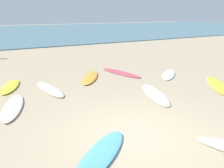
% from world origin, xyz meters
% --- Properties ---
extents(ground_plane, '(120.00, 120.00, 0.00)m').
position_xyz_m(ground_plane, '(0.00, 0.00, 0.00)').
color(ground_plane, tan).
extents(surfboard_1, '(1.22, 2.08, 0.08)m').
position_xyz_m(surfboard_1, '(-1.94, 5.52, 0.04)').
color(surfboard_1, yellow).
rests_on(surfboard_1, ground_plane).
extents(surfboard_2, '(1.44, 2.44, 0.06)m').
position_xyz_m(surfboard_2, '(2.24, 2.05, 0.03)').
color(surfboard_2, silver).
rests_on(surfboard_2, ground_plane).
extents(surfboard_4, '(1.82, 2.32, 0.09)m').
position_xyz_m(surfboard_4, '(1.27, 5.23, 0.04)').
color(surfboard_4, gold).
rests_on(surfboard_4, ground_plane).
extents(surfboard_5, '(0.99, 2.58, 0.07)m').
position_xyz_m(surfboard_5, '(2.89, 5.31, 0.03)').
color(surfboard_5, '#D64559').
rests_on(surfboard_5, ground_plane).
extents(surfboard_6, '(1.18, 2.34, 0.09)m').
position_xyz_m(surfboard_6, '(-2.20, 3.22, 0.04)').
color(surfboard_6, '#F8E3D0').
rests_on(surfboard_6, ground_plane).
extents(surfboard_7, '(1.97, 1.75, 0.07)m').
position_xyz_m(surfboard_7, '(-1.10, -0.30, 0.04)').
color(surfboard_7, '#4E9DE5').
rests_on(surfboard_7, ground_plane).
extents(surfboard_8, '(1.92, 1.79, 0.06)m').
position_xyz_m(surfboard_8, '(4.61, 3.93, 0.03)').
color(surfboard_8, white).
rests_on(surfboard_8, ground_plane).
extents(surfboard_9, '(2.09, 2.36, 0.07)m').
position_xyz_m(surfboard_9, '(5.06, 1.71, 0.04)').
color(surfboard_9, yellow).
rests_on(surfboard_9, ground_plane).
extents(surfboard_10, '(0.70, 2.33, 0.09)m').
position_xyz_m(surfboard_10, '(-0.74, 4.44, 0.04)').
color(surfboard_10, silver).
rests_on(surfboard_10, ground_plane).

